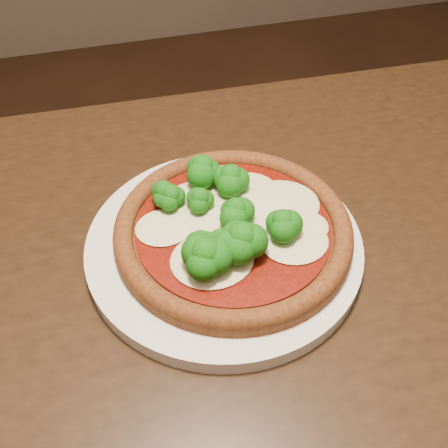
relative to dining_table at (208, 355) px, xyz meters
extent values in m
plane|color=black|center=(0.10, 0.14, -0.65)|extent=(4.00, 4.00, 0.00)
cube|color=black|center=(0.00, 0.00, 0.08)|extent=(1.30, 0.81, 0.04)
cylinder|color=black|center=(0.60, 0.31, -0.30)|extent=(0.06, 0.06, 0.71)
cylinder|color=white|center=(0.04, 0.06, 0.11)|extent=(0.29, 0.29, 0.02)
cylinder|color=brown|center=(0.05, 0.06, 0.12)|extent=(0.25, 0.25, 0.01)
torus|color=brown|center=(0.05, 0.06, 0.13)|extent=(0.25, 0.25, 0.02)
cylinder|color=maroon|center=(0.05, 0.06, 0.13)|extent=(0.20, 0.20, 0.00)
ellipsoid|color=#F2EBC0|center=(0.01, 0.02, 0.13)|extent=(0.07, 0.06, 0.01)
ellipsoid|color=#F2EBC0|center=(0.05, 0.07, 0.13)|extent=(0.12, 0.10, 0.01)
ellipsoid|color=#F2EBC0|center=(0.10, 0.03, 0.13)|extent=(0.07, 0.06, 0.01)
ellipsoid|color=#F2EBC0|center=(0.10, 0.08, 0.13)|extent=(0.09, 0.08, 0.01)
ellipsoid|color=#F2EBC0|center=(-0.02, 0.08, 0.13)|extent=(0.06, 0.05, 0.00)
ellipsoid|color=#F2EBC0|center=(0.07, 0.11, 0.13)|extent=(0.07, 0.06, 0.01)
ellipsoid|color=#F2EBC0|center=(0.05, 0.14, 0.13)|extent=(0.05, 0.04, 0.00)
ellipsoid|color=#F2EBC0|center=(0.02, 0.11, 0.13)|extent=(0.07, 0.07, 0.01)
ellipsoid|color=#F2EBC0|center=(0.12, 0.04, 0.13)|extent=(0.05, 0.05, 0.00)
ellipsoid|color=#F2EBC0|center=(0.01, 0.03, 0.13)|extent=(0.08, 0.07, 0.01)
ellipsoid|color=#1C8815|center=(0.04, 0.02, 0.16)|extent=(0.05, 0.05, 0.04)
ellipsoid|color=#1C8815|center=(-0.01, 0.11, 0.15)|extent=(0.04, 0.04, 0.03)
ellipsoid|color=#1C8815|center=(0.02, 0.09, 0.15)|extent=(0.03, 0.03, 0.03)
ellipsoid|color=#1C8815|center=(0.06, 0.11, 0.15)|extent=(0.04, 0.04, 0.04)
ellipsoid|color=#1C8815|center=(0.09, 0.04, 0.15)|extent=(0.04, 0.04, 0.03)
ellipsoid|color=#1C8815|center=(0.00, 0.03, 0.15)|extent=(0.04, 0.04, 0.03)
ellipsoid|color=#1C8815|center=(0.05, 0.06, 0.15)|extent=(0.04, 0.04, 0.03)
ellipsoid|color=#1C8815|center=(0.00, 0.01, 0.16)|extent=(0.05, 0.05, 0.04)
ellipsoid|color=#1C8815|center=(-0.02, 0.11, 0.15)|extent=(0.04, 0.04, 0.03)
ellipsoid|color=#1C8815|center=(0.03, 0.14, 0.15)|extent=(0.04, 0.04, 0.04)
ellipsoid|color=#1C8815|center=(0.03, 0.02, 0.15)|extent=(0.04, 0.04, 0.04)
camera|label=1|loc=(-0.06, -0.28, 0.50)|focal=40.00mm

